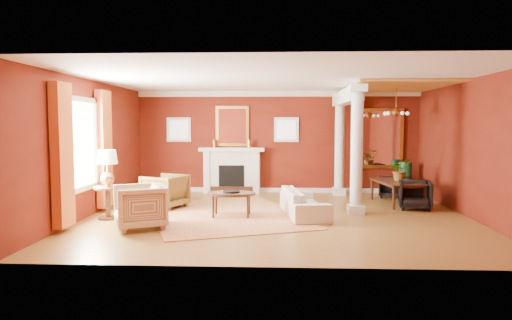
{
  "coord_description": "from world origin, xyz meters",
  "views": [
    {
      "loc": [
        -0.03,
        -9.6,
        1.95
      ],
      "look_at": [
        -0.49,
        0.61,
        1.15
      ],
      "focal_mm": 32.0,
      "sensor_mm": 36.0,
      "label": 1
    }
  ],
  "objects_px": {
    "coffee_table": "(231,195)",
    "side_table": "(107,173)",
    "sofa": "(304,198)",
    "dining_table": "(399,186)",
    "armchair_stripe": "(140,204)",
    "armchair_leopard": "(165,190)"
  },
  "relations": [
    {
      "from": "coffee_table",
      "to": "dining_table",
      "type": "height_order",
      "value": "dining_table"
    },
    {
      "from": "armchair_stripe",
      "to": "side_table",
      "type": "xyz_separation_m",
      "value": [
        -0.92,
        0.83,
        0.5
      ]
    },
    {
      "from": "armchair_leopard",
      "to": "side_table",
      "type": "relative_size",
      "value": 0.61
    },
    {
      "from": "sofa",
      "to": "dining_table",
      "type": "height_order",
      "value": "dining_table"
    },
    {
      "from": "side_table",
      "to": "coffee_table",
      "type": "bearing_deg",
      "value": 7.5
    },
    {
      "from": "armchair_stripe",
      "to": "coffee_table",
      "type": "bearing_deg",
      "value": 101.45
    },
    {
      "from": "sofa",
      "to": "dining_table",
      "type": "xyz_separation_m",
      "value": [
        2.39,
        1.52,
        0.07
      ]
    },
    {
      "from": "coffee_table",
      "to": "side_table",
      "type": "relative_size",
      "value": 0.72
    },
    {
      "from": "coffee_table",
      "to": "side_table",
      "type": "xyz_separation_m",
      "value": [
        -2.52,
        -0.33,
        0.48
      ]
    },
    {
      "from": "armchair_leopard",
      "to": "dining_table",
      "type": "height_order",
      "value": "dining_table"
    },
    {
      "from": "armchair_stripe",
      "to": "coffee_table",
      "type": "xyz_separation_m",
      "value": [
        1.61,
        1.16,
        0.02
      ]
    },
    {
      "from": "coffee_table",
      "to": "dining_table",
      "type": "bearing_deg",
      "value": 23.44
    },
    {
      "from": "sofa",
      "to": "armchair_stripe",
      "type": "height_order",
      "value": "armchair_stripe"
    },
    {
      "from": "armchair_leopard",
      "to": "coffee_table",
      "type": "relative_size",
      "value": 0.85
    },
    {
      "from": "sofa",
      "to": "armchair_leopard",
      "type": "xyz_separation_m",
      "value": [
        -3.19,
        0.74,
        0.06
      ]
    },
    {
      "from": "sofa",
      "to": "dining_table",
      "type": "distance_m",
      "value": 2.83
    },
    {
      "from": "sofa",
      "to": "side_table",
      "type": "bearing_deg",
      "value": 89.17
    },
    {
      "from": "dining_table",
      "to": "side_table",
      "type": "bearing_deg",
      "value": 99.92
    },
    {
      "from": "side_table",
      "to": "dining_table",
      "type": "bearing_deg",
      "value": 17.51
    },
    {
      "from": "armchair_stripe",
      "to": "sofa",
      "type": "bearing_deg",
      "value": 88.81
    },
    {
      "from": "armchair_leopard",
      "to": "coffee_table",
      "type": "height_order",
      "value": "armchair_leopard"
    },
    {
      "from": "armchair_leopard",
      "to": "coffee_table",
      "type": "distance_m",
      "value": 1.89
    }
  ]
}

